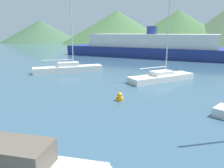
{
  "coord_description": "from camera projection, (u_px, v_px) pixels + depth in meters",
  "views": [
    {
      "loc": [
        2.89,
        -2.48,
        5.26
      ],
      "look_at": [
        -0.38,
        14.0,
        1.2
      ],
      "focal_mm": 35.0,
      "sensor_mm": 36.0,
      "label": 1
    }
  ],
  "objects": [
    {
      "name": "ferry_distant",
      "position": [
        151.0,
        47.0,
        46.34
      ],
      "size": [
        38.23,
        17.72,
        6.32
      ],
      "rotation": [
        0.0,
        0.0,
        -0.25
      ],
      "color": "navy",
      "rests_on": "ground_plane"
    },
    {
      "name": "buoy_marker",
      "position": [
        120.0,
        97.0,
        17.01
      ],
      "size": [
        0.56,
        0.56,
        0.65
      ],
      "color": "orange",
      "rests_on": "ground_plane"
    },
    {
      "name": "hill_central",
      "position": [
        117.0,
        27.0,
        101.99
      ],
      "size": [
        51.48,
        51.48,
        14.54
      ],
      "color": "#3D6038",
      "rests_on": "ground_plane"
    },
    {
      "name": "hill_east",
      "position": [
        178.0,
        27.0,
        99.02
      ],
      "size": [
        48.63,
        48.63,
        14.73
      ],
      "color": "#3D6038",
      "rests_on": "ground_plane"
    },
    {
      "name": "sailboat_middle",
      "position": [
        161.0,
        77.0,
        23.77
      ],
      "size": [
        7.24,
        6.47,
        9.5
      ],
      "rotation": [
        0.0,
        0.0,
        0.69
      ],
      "color": "white",
      "rests_on": "ground_plane"
    },
    {
      "name": "hill_west",
      "position": [
        41.0,
        31.0,
        109.32
      ],
      "size": [
        38.74,
        38.74,
        10.77
      ],
      "color": "#38563D",
      "rests_on": "ground_plane"
    },
    {
      "name": "sailboat_outer",
      "position": [
        68.0,
        68.0,
        28.8
      ],
      "size": [
        8.57,
        6.1,
        9.8
      ],
      "rotation": [
        0.0,
        0.0,
        0.54
      ],
      "color": "white",
      "rests_on": "ground_plane"
    }
  ]
}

